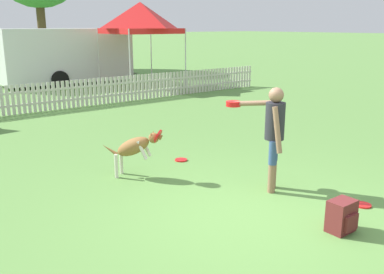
# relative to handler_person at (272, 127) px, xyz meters

# --- Properties ---
(ground_plane) EXTENTS (240.00, 240.00, 0.00)m
(ground_plane) POSITION_rel_handler_person_xyz_m (-0.83, -0.47, -0.95)
(ground_plane) COLOR #5B8C42
(handler_person) EXTENTS (0.51, 1.03, 1.53)m
(handler_person) POSITION_rel_handler_person_xyz_m (0.00, 0.00, 0.00)
(handler_person) COLOR #8C664C
(handler_person) RESTS_ON ground_plane
(leaping_dog) EXTENTS (0.74, 0.91, 0.82)m
(leaping_dog) POSITION_rel_handler_person_xyz_m (-1.30, 1.68, -0.44)
(leaping_dog) COLOR olive
(leaping_dog) RESTS_ON ground_plane
(frisbee_near_handler) EXTENTS (0.22, 0.22, 0.02)m
(frisbee_near_handler) POSITION_rel_handler_person_xyz_m (0.55, -1.20, -0.94)
(frisbee_near_handler) COLOR red
(frisbee_near_handler) RESTS_ON ground_plane
(frisbee_near_dog) EXTENTS (0.22, 0.22, 0.02)m
(frisbee_near_dog) POSITION_rel_handler_person_xyz_m (-0.21, 1.93, -0.94)
(frisbee_near_dog) COLOR red
(frisbee_near_dog) RESTS_ON ground_plane
(backpack_on_grass) EXTENTS (0.33, 0.27, 0.39)m
(backpack_on_grass) POSITION_rel_handler_person_xyz_m (-0.33, -1.44, -0.76)
(backpack_on_grass) COLOR maroon
(backpack_on_grass) RESTS_ON ground_plane
(picket_fence) EXTENTS (17.14, 0.04, 0.82)m
(picket_fence) POSITION_rel_handler_person_xyz_m (-0.83, 8.02, -0.54)
(picket_fence) COLOR beige
(picket_fence) RESTS_ON ground_plane
(canopy_tent_main) EXTENTS (2.47, 2.47, 3.22)m
(canopy_tent_main) POSITION_rel_handler_person_xyz_m (4.15, 10.41, 1.68)
(canopy_tent_main) COLOR silver
(canopy_tent_main) RESTS_ON ground_plane
(equipment_trailer) EXTENTS (5.94, 2.30, 2.25)m
(equipment_trailer) POSITION_rel_handler_person_xyz_m (2.19, 13.12, 0.24)
(equipment_trailer) COLOR silver
(equipment_trailer) RESTS_ON ground_plane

